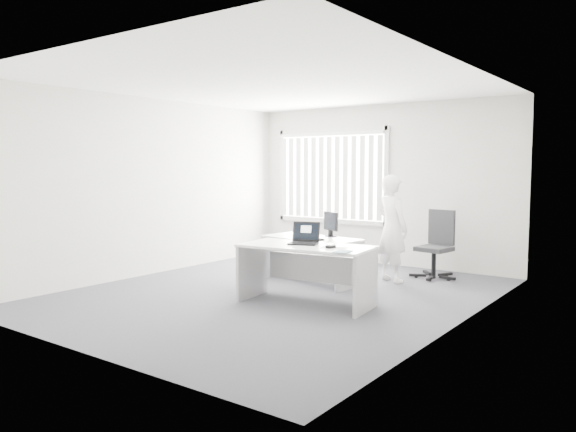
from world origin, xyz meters
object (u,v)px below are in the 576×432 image
Objects in this scene: person at (392,228)px; monitor at (331,224)px; office_chair at (436,257)px; desk_near at (306,262)px; desk_far at (311,250)px; laptop at (303,234)px.

person reaches higher than monitor.
office_chair is at bearing -102.62° from person.
desk_near reaches higher than desk_far.
desk_near is 1.54m from monitor.
laptop is at bearing -53.40° from desk_far.
desk_near is 1.97m from person.
office_chair reaches higher than desk_near.
office_chair is 1.75m from monitor.
monitor is (-1.19, -1.16, 0.53)m from office_chair.
desk_near is at bearing -51.69° from desk_far.
monitor reaches higher than desk_far.
desk_far is 1.25m from person.
desk_far is at bearing 113.90° from desk_near.
desk_near is at bearing 105.58° from person.
desk_far is at bearing -125.13° from office_chair.
laptop is (-0.74, -2.53, 0.56)m from office_chair.
laptop is (-0.30, -1.90, 0.08)m from person.
laptop is at bearing 143.64° from desk_near.
person is 1.93m from laptop.
laptop is at bearing -96.96° from office_chair.
desk_near is 0.35m from laptop.
desk_near is 4.59× the size of monitor.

